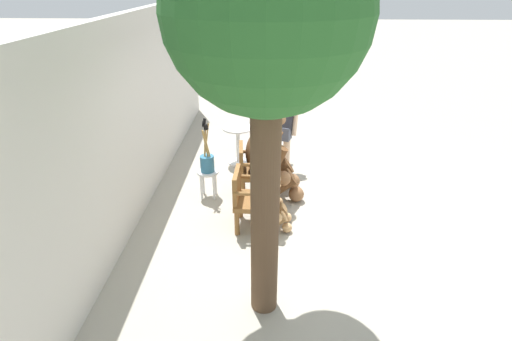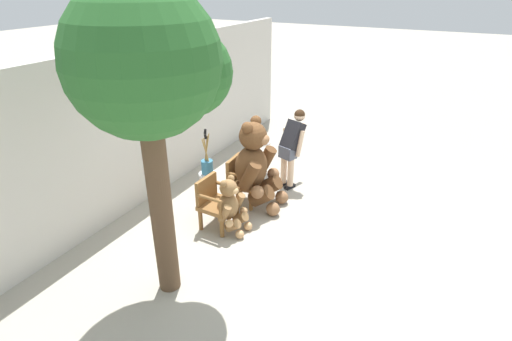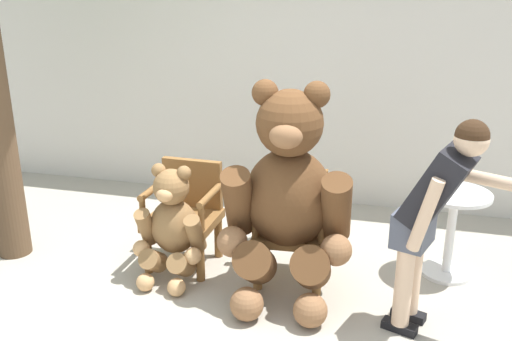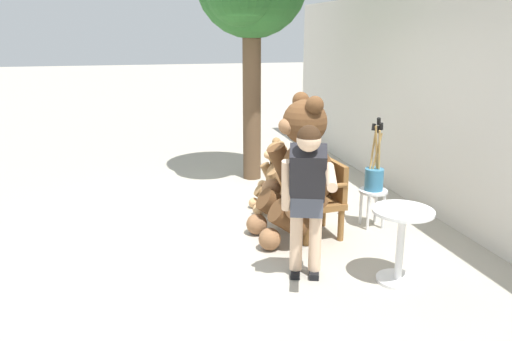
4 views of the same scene
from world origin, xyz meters
name	(u,v)px [view 1 (image 1 of 4)]	position (x,y,z in m)	size (l,w,h in m)	color
ground_plane	(296,210)	(0.00, 0.00, 0.00)	(60.00, 60.00, 0.00)	#A8A091
back_wall	(129,121)	(0.00, 2.40, 1.40)	(10.00, 0.16, 2.80)	beige
wooden_chair_left	(249,197)	(-0.45, 0.70, 0.46)	(0.58, 0.54, 0.86)	brown
wooden_chair_right	(252,169)	(0.45, 0.70, 0.46)	(0.60, 0.56, 0.86)	brown
teddy_bear_large	(269,150)	(0.46, 0.43, 0.80)	(0.98, 0.96, 1.64)	brown
teddy_bear_small	(270,198)	(-0.46, 0.40, 0.47)	(0.57, 0.54, 0.95)	olive
person_visitor	(284,122)	(1.46, 0.16, 0.91)	(0.85, 0.48, 1.53)	black
white_stool	(208,177)	(0.36, 1.39, 0.36)	(0.34, 0.34, 0.46)	silver
brush_bucket	(207,160)	(0.36, 1.39, 0.65)	(0.22, 0.22, 0.87)	teal
round_side_table	(238,141)	(1.68, 1.01, 0.45)	(0.56, 0.56, 0.72)	white
patio_tree	(273,22)	(-1.91, 0.42, 2.90)	(1.74, 1.66, 3.82)	brown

